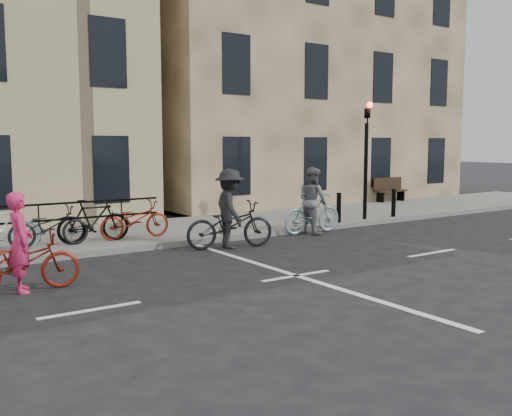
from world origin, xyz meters
TOP-DOWN VIEW (x-y plane):
  - ground at (0.00, 0.00)m, footprint 120.00×120.00m
  - sidewalk at (-4.00, 6.00)m, footprint 46.00×4.00m
  - building_east at (9.00, 13.00)m, footprint 14.00×10.00m
  - traffic_light at (6.20, 4.34)m, footprint 0.18×0.30m
  - bollard_east at (5.00, 4.25)m, footprint 0.14×0.14m
  - bollard_west at (7.40, 4.25)m, footprint 0.14×0.14m
  - bench at (11.00, 7.73)m, footprint 1.60×0.41m
  - cyclist_pink at (-4.61, 1.75)m, footprint 1.99×0.87m
  - cyclist_grey at (3.59, 3.80)m, footprint 1.94×0.92m
  - cyclist_dark at (0.48, 3.19)m, footprint 2.28×1.38m

SIDE VIEW (x-z plane):
  - ground at x=0.00m, z-range 0.00..0.00m
  - sidewalk at x=-4.00m, z-range 0.00..0.15m
  - cyclist_pink at x=-4.61m, z-range -0.26..1.46m
  - bollard_east at x=5.00m, z-range 0.15..1.05m
  - bollard_west at x=7.40m, z-range 0.15..1.05m
  - bench at x=11.00m, z-range 0.19..1.16m
  - cyclist_grey at x=3.59m, z-range -0.18..1.69m
  - cyclist_dark at x=0.48m, z-range -0.21..1.72m
  - traffic_light at x=6.20m, z-range 0.50..4.40m
  - building_east at x=9.00m, z-range 0.15..12.15m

